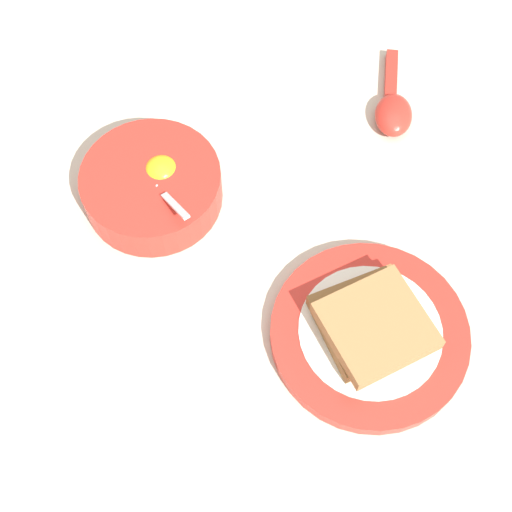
{
  "coord_description": "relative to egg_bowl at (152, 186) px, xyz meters",
  "views": [
    {
      "loc": [
        0.36,
        0.05,
        0.66
      ],
      "look_at": [
        0.04,
        -0.06,
        0.02
      ],
      "focal_mm": 50.0,
      "sensor_mm": 36.0,
      "label": 1
    }
  ],
  "objects": [
    {
      "name": "egg_bowl",
      "position": [
        0.0,
        0.0,
        0.0
      ],
      "size": [
        0.15,
        0.15,
        0.07
      ],
      "color": "red",
      "rests_on": "ground_plane"
    },
    {
      "name": "ground_plane",
      "position": [
        -0.0,
        0.2,
        -0.02
      ],
      "size": [
        3.0,
        3.0,
        0.0
      ],
      "primitive_type": "plane",
      "color": "beige"
    },
    {
      "name": "toast_plate",
      "position": [
        0.07,
        0.27,
        -0.01
      ],
      "size": [
        0.2,
        0.2,
        0.02
      ],
      "color": "red",
      "rests_on": "ground_plane"
    },
    {
      "name": "toast_sandwich",
      "position": [
        0.08,
        0.27,
        0.01
      ],
      "size": [
        0.14,
        0.14,
        0.03
      ],
      "color": "brown",
      "rests_on": "toast_plate"
    },
    {
      "name": "soup_spoon",
      "position": [
        -0.2,
        0.21,
        -0.01
      ],
      "size": [
        0.13,
        0.06,
        0.03
      ],
      "color": "red",
      "rests_on": "ground_plane"
    }
  ]
}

